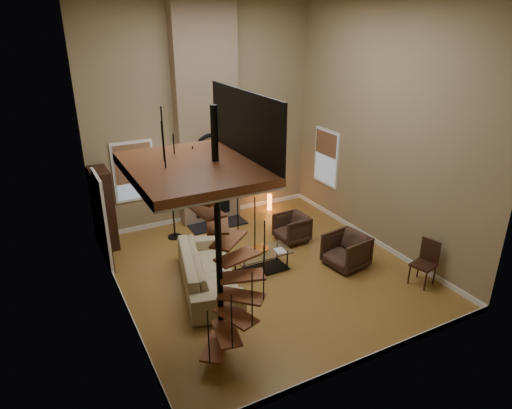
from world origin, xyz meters
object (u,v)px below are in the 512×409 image
sofa (208,270)px  side_chair (426,260)px  accent_lamp (270,202)px  armchair_near (294,227)px  hutch (104,209)px  armchair_far (349,250)px  floor_lamp (171,184)px  coffee_table (261,259)px

sofa → side_chair: bearing=-102.4°
sofa → accent_lamp: 4.16m
armchair_near → hutch: bearing=-116.8°
armchair_near → armchair_far: 1.60m
armchair_near → armchair_far: size_ratio=0.88×
sofa → hutch: bearing=40.5°
floor_lamp → coffee_table: bearing=-64.5°
sofa → accent_lamp: bearing=-33.5°
sofa → coffee_table: (1.25, 0.04, -0.11)m
armchair_near → floor_lamp: (-2.54, 1.53, 1.06)m
side_chair → armchair_far: bearing=124.6°
armchair_far → hutch: bearing=-134.7°
armchair_far → coffee_table: size_ratio=0.66×
sofa → armchair_near: size_ratio=3.48×
armchair_near → side_chair: (1.37, -2.86, 0.17)m
hutch → accent_lamp: (4.48, 0.02, -0.70)m
armchair_near → sofa: bearing=-72.6°
coffee_table → hutch: bearing=134.1°
sofa → floor_lamp: 2.66m
floor_lamp → side_chair: bearing=-48.3°
floor_lamp → side_chair: size_ratio=1.82×
armchair_near → coffee_table: bearing=-59.2°
coffee_table → side_chair: (2.75, -1.96, 0.24)m
hutch → side_chair: size_ratio=2.04×
sofa → floor_lamp: bearing=11.0°
floor_lamp → accent_lamp: bearing=7.6°
hutch → accent_lamp: bearing=0.2°
sofa → armchair_near: bearing=-57.3°
accent_lamp → coffee_table: bearing=-122.3°
sofa → armchair_far: 3.15m
hutch → side_chair: 7.25m
accent_lamp → side_chair: (0.98, -4.77, 0.28)m
hutch → side_chair: bearing=-41.0°
hutch → armchair_far: hutch is taller
sofa → accent_lamp: size_ratio=5.60×
hutch → sofa: size_ratio=0.75×
hutch → armchair_far: size_ratio=2.28×
hutch → accent_lamp: hutch is taller
sofa → side_chair: side_chair is taller
sofa → side_chair: size_ratio=2.73×
armchair_near → coffee_table: size_ratio=0.58×
hutch → sofa: (1.45, -2.82, -0.55)m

